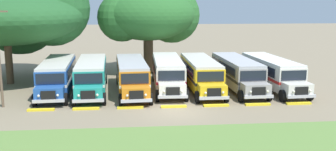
{
  "coord_description": "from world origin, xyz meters",
  "views": [
    {
      "loc": [
        -3.1,
        -27.58,
        8.12
      ],
      "look_at": [
        0.0,
        5.99,
        1.6
      ],
      "focal_mm": 41.27,
      "sensor_mm": 36.0,
      "label": 1
    }
  ],
  "objects_px": {
    "parked_bus_slot_2": "(132,74)",
    "parked_bus_slot_5": "(237,72)",
    "parked_bus_slot_4": "(201,73)",
    "secondary_tree": "(6,15)",
    "parked_bus_slot_6": "(272,72)",
    "broad_shade_tree": "(150,16)",
    "parked_bus_slot_3": "(168,72)",
    "parked_bus_slot_1": "(91,74)",
    "parked_bus_slot_0": "(57,75)"
  },
  "relations": [
    {
      "from": "parked_bus_slot_6",
      "to": "secondary_tree",
      "type": "height_order",
      "value": "secondary_tree"
    },
    {
      "from": "broad_shade_tree",
      "to": "secondary_tree",
      "type": "xyz_separation_m",
      "value": [
        -14.56,
        -4.06,
        0.3
      ]
    },
    {
      "from": "parked_bus_slot_0",
      "to": "parked_bus_slot_3",
      "type": "height_order",
      "value": "same"
    },
    {
      "from": "parked_bus_slot_3",
      "to": "secondary_tree",
      "type": "relative_size",
      "value": 0.65
    },
    {
      "from": "parked_bus_slot_0",
      "to": "parked_bus_slot_6",
      "type": "bearing_deg",
      "value": 85.38
    },
    {
      "from": "parked_bus_slot_1",
      "to": "secondary_tree",
      "type": "distance_m",
      "value": 11.5
    },
    {
      "from": "parked_bus_slot_1",
      "to": "parked_bus_slot_0",
      "type": "bearing_deg",
      "value": -96.52
    },
    {
      "from": "parked_bus_slot_6",
      "to": "broad_shade_tree",
      "type": "relative_size",
      "value": 0.94
    },
    {
      "from": "secondary_tree",
      "to": "parked_bus_slot_0",
      "type": "bearing_deg",
      "value": -42.42
    },
    {
      "from": "broad_shade_tree",
      "to": "parked_bus_slot_6",
      "type": "bearing_deg",
      "value": -41.41
    },
    {
      "from": "parked_bus_slot_3",
      "to": "parked_bus_slot_6",
      "type": "xyz_separation_m",
      "value": [
        9.75,
        -0.84,
        0.0
      ]
    },
    {
      "from": "parked_bus_slot_1",
      "to": "parked_bus_slot_4",
      "type": "xyz_separation_m",
      "value": [
        10.03,
        -0.04,
        0.0
      ]
    },
    {
      "from": "parked_bus_slot_2",
      "to": "parked_bus_slot_3",
      "type": "height_order",
      "value": "same"
    },
    {
      "from": "parked_bus_slot_0",
      "to": "parked_bus_slot_3",
      "type": "distance_m",
      "value": 10.08
    },
    {
      "from": "parked_bus_slot_4",
      "to": "parked_bus_slot_5",
      "type": "bearing_deg",
      "value": 90.0
    },
    {
      "from": "parked_bus_slot_2",
      "to": "broad_shade_tree",
      "type": "xyz_separation_m",
      "value": [
        2.18,
        9.77,
        4.91
      ]
    },
    {
      "from": "parked_bus_slot_5",
      "to": "secondary_tree",
      "type": "height_order",
      "value": "secondary_tree"
    },
    {
      "from": "parked_bus_slot_4",
      "to": "secondary_tree",
      "type": "distance_m",
      "value": 20.21
    },
    {
      "from": "parked_bus_slot_1",
      "to": "parked_bus_slot_2",
      "type": "distance_m",
      "value": 3.66
    },
    {
      "from": "parked_bus_slot_3",
      "to": "secondary_tree",
      "type": "xyz_separation_m",
      "value": [
        -15.74,
        4.74,
        5.21
      ]
    },
    {
      "from": "parked_bus_slot_0",
      "to": "parked_bus_slot_2",
      "type": "xyz_separation_m",
      "value": [
        6.71,
        -0.53,
        0.0
      ]
    },
    {
      "from": "secondary_tree",
      "to": "broad_shade_tree",
      "type": "bearing_deg",
      "value": 15.58
    },
    {
      "from": "parked_bus_slot_2",
      "to": "parked_bus_slot_3",
      "type": "bearing_deg",
      "value": 102.68
    },
    {
      "from": "parked_bus_slot_3",
      "to": "parked_bus_slot_0",
      "type": "bearing_deg",
      "value": -86.35
    },
    {
      "from": "parked_bus_slot_3",
      "to": "secondary_tree",
      "type": "bearing_deg",
      "value": -105.61
    },
    {
      "from": "secondary_tree",
      "to": "parked_bus_slot_4",
      "type": "bearing_deg",
      "value": -16.08
    },
    {
      "from": "parked_bus_slot_1",
      "to": "parked_bus_slot_5",
      "type": "xyz_separation_m",
      "value": [
        13.49,
        -0.0,
        0.0
      ]
    },
    {
      "from": "parked_bus_slot_0",
      "to": "parked_bus_slot_6",
      "type": "height_order",
      "value": "same"
    },
    {
      "from": "parked_bus_slot_0",
      "to": "parked_bus_slot_6",
      "type": "xyz_separation_m",
      "value": [
        19.82,
        -0.4,
        0.0
      ]
    },
    {
      "from": "parked_bus_slot_5",
      "to": "parked_bus_slot_6",
      "type": "height_order",
      "value": "same"
    },
    {
      "from": "parked_bus_slot_1",
      "to": "parked_bus_slot_5",
      "type": "distance_m",
      "value": 13.49
    },
    {
      "from": "parked_bus_slot_3",
      "to": "parked_bus_slot_4",
      "type": "xyz_separation_m",
      "value": [
        3.02,
        -0.67,
        0.0
      ]
    },
    {
      "from": "parked_bus_slot_4",
      "to": "secondary_tree",
      "type": "height_order",
      "value": "secondary_tree"
    },
    {
      "from": "parked_bus_slot_0",
      "to": "parked_bus_slot_5",
      "type": "relative_size",
      "value": 1.0
    },
    {
      "from": "parked_bus_slot_5",
      "to": "secondary_tree",
      "type": "bearing_deg",
      "value": -105.78
    },
    {
      "from": "parked_bus_slot_3",
      "to": "parked_bus_slot_2",
      "type": "bearing_deg",
      "value": -72.74
    },
    {
      "from": "parked_bus_slot_5",
      "to": "broad_shade_tree",
      "type": "relative_size",
      "value": 0.94
    },
    {
      "from": "parked_bus_slot_5",
      "to": "broad_shade_tree",
      "type": "xyz_separation_m",
      "value": [
        -7.66,
        9.43,
        4.91
      ]
    },
    {
      "from": "parked_bus_slot_0",
      "to": "broad_shade_tree",
      "type": "xyz_separation_m",
      "value": [
        8.89,
        9.24,
        4.91
      ]
    },
    {
      "from": "parked_bus_slot_2",
      "to": "parked_bus_slot_5",
      "type": "height_order",
      "value": "same"
    },
    {
      "from": "parked_bus_slot_4",
      "to": "parked_bus_slot_3",
      "type": "bearing_deg",
      "value": -103.11
    },
    {
      "from": "parked_bus_slot_6",
      "to": "parked_bus_slot_1",
      "type": "bearing_deg",
      "value": -94.73
    },
    {
      "from": "parked_bus_slot_1",
      "to": "parked_bus_slot_6",
      "type": "bearing_deg",
      "value": 86.31
    },
    {
      "from": "parked_bus_slot_2",
      "to": "parked_bus_slot_6",
      "type": "bearing_deg",
      "value": 87.15
    },
    {
      "from": "parked_bus_slot_1",
      "to": "parked_bus_slot_4",
      "type": "height_order",
      "value": "same"
    },
    {
      "from": "parked_bus_slot_1",
      "to": "broad_shade_tree",
      "type": "xyz_separation_m",
      "value": [
        5.83,
        9.43,
        4.91
      ]
    },
    {
      "from": "parked_bus_slot_1",
      "to": "broad_shade_tree",
      "type": "height_order",
      "value": "broad_shade_tree"
    },
    {
      "from": "parked_bus_slot_6",
      "to": "broad_shade_tree",
      "type": "height_order",
      "value": "broad_shade_tree"
    },
    {
      "from": "parked_bus_slot_1",
      "to": "parked_bus_slot_5",
      "type": "relative_size",
      "value": 1.0
    },
    {
      "from": "parked_bus_slot_5",
      "to": "parked_bus_slot_6",
      "type": "bearing_deg",
      "value": 84.18
    }
  ]
}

